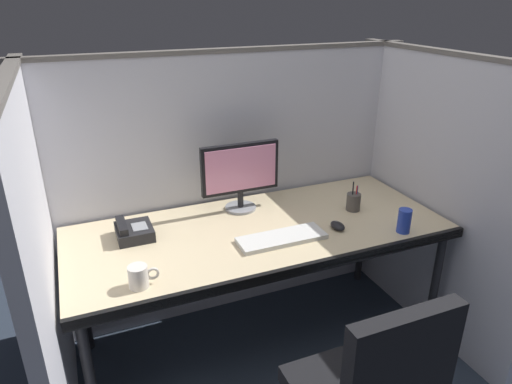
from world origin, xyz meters
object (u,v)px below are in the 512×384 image
Objects in this scene: pen_cup at (353,202)px; soda_can at (404,221)px; monitor_center at (240,172)px; keyboard_main at (282,238)px; coffee_mug at (139,277)px; desk_phone at (133,231)px; desk at (261,238)px; computer_mouse at (338,226)px.

pen_cup is 0.32m from soda_can.
monitor_center is 0.46m from keyboard_main.
coffee_mug is (-1.20, -0.28, -0.00)m from pen_cup.
coffee_mug reaches higher than keyboard_main.
desk_phone is 0.43m from coffee_mug.
pen_cup reaches higher than keyboard_main.
pen_cup is (0.56, 0.02, 0.10)m from desk.
pen_cup is at bearing 105.74° from soda_can.
pen_cup is (0.56, -0.25, -0.17)m from monitor_center.
coffee_mug reaches higher than computer_mouse.
computer_mouse is 0.57× the size of pen_cup.
monitor_center reaches higher than coffee_mug.
monitor_center is 4.48× the size of computer_mouse.
coffee_mug is at bearing -140.31° from monitor_center.
desk_phone is (-0.60, -0.10, -0.18)m from monitor_center.
desk is 15.08× the size of coffee_mug.
keyboard_main is 0.71m from coffee_mug.
soda_can reaches higher than desk_phone.
monitor_center is at bearing 39.69° from coffee_mug.
desk is at bearing -88.42° from monitor_center.
desk is at bearing 155.32° from soda_can.
desk_phone is (-1.16, 0.15, -0.02)m from pen_cup.
soda_can is at bearing -28.35° from computer_mouse.
coffee_mug reaches higher than desk_phone.
desk is 11.31× the size of pen_cup.
soda_can is at bearing -1.35° from coffee_mug.
monitor_center is 1.00× the size of keyboard_main.
keyboard_main is 2.56× the size of pen_cup.
keyboard_main is 4.48× the size of computer_mouse.
keyboard_main reaches higher than desk.
coffee_mug is (-1.01, -0.12, 0.03)m from computer_mouse.
desk is 0.70m from coffee_mug.
monitor_center is 0.85m from coffee_mug.
desk is at bearing 22.37° from coffee_mug.
soda_can is (0.65, -0.56, -0.15)m from monitor_center.
pen_cup is at bearing 1.57° from desk.
keyboard_main is (0.05, -0.14, 0.06)m from desk.
keyboard_main is at bearing 179.47° from computer_mouse.
monitor_center reaches higher than keyboard_main.
monitor_center is 2.56× the size of pen_cup.
desk_phone is at bearing 159.82° from soda_can.
coffee_mug is (-0.64, -0.53, -0.17)m from monitor_center.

